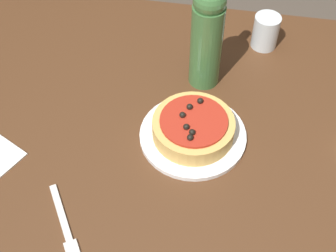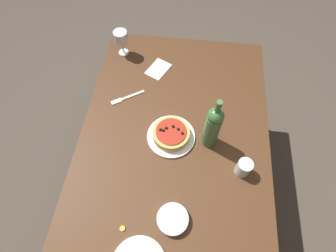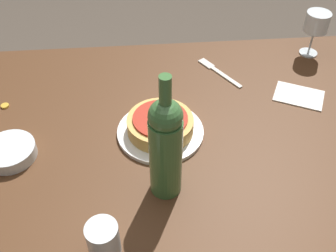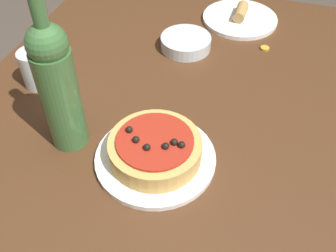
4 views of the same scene
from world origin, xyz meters
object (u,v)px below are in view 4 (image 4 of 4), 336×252
object	(u,v)px
dining_table	(153,174)
dinner_plate	(155,158)
pizza	(155,148)
wine_bottle	(58,85)
bottle_cap	(265,48)
side_bowl	(186,43)
water_cup	(35,69)
side_plate	(240,18)

from	to	relation	value
dining_table	dinner_plate	size ratio (longest dim) A/B	6.10
dining_table	pizza	xyz separation A→B (m)	(-0.02, -0.02, 0.11)
wine_bottle	dining_table	bearing A→B (deg)	-83.61
pizza	bottle_cap	bearing A→B (deg)	-18.61
dining_table	side_bowl	bearing A→B (deg)	5.40
water_cup	side_bowl	world-z (taller)	water_cup
wine_bottle	water_cup	world-z (taller)	wine_bottle
dining_table	bottle_cap	distance (m)	0.48
water_cup	dinner_plate	bearing A→B (deg)	-112.25
dining_table	dinner_plate	distance (m)	0.09
pizza	water_cup	xyz separation A→B (m)	(0.14, 0.35, 0.01)
dinner_plate	side_plate	size ratio (longest dim) A/B	1.10
pizza	bottle_cap	distance (m)	0.49
side_bowl	wine_bottle	bearing A→B (deg)	161.04
bottle_cap	wine_bottle	bearing A→B (deg)	143.19
pizza	bottle_cap	size ratio (longest dim) A/B	7.68
side_plate	bottle_cap	bearing A→B (deg)	-144.09
wine_bottle	dinner_plate	bearing A→B (deg)	-90.09
pizza	wine_bottle	world-z (taller)	wine_bottle
side_bowl	bottle_cap	world-z (taller)	side_bowl
wine_bottle	side_plate	world-z (taller)	wine_bottle
bottle_cap	side_bowl	bearing A→B (deg)	106.12
dinner_plate	wine_bottle	world-z (taller)	wine_bottle
wine_bottle	side_bowl	distance (m)	0.44
side_plate	bottle_cap	xyz separation A→B (m)	(-0.13, -0.09, -0.01)
wine_bottle	bottle_cap	distance (m)	0.59
dining_table	side_bowl	distance (m)	0.39
dinner_plate	side_plate	distance (m)	0.59
water_cup	side_bowl	xyz separation A→B (m)	(0.26, -0.30, -0.03)
dining_table	water_cup	world-z (taller)	water_cup
side_plate	dining_table	bearing A→B (deg)	172.16
pizza	side_bowl	size ratio (longest dim) A/B	1.35
dining_table	water_cup	distance (m)	0.38
water_cup	wine_bottle	bearing A→B (deg)	-131.64
water_cup	side_plate	size ratio (longest dim) A/B	0.42
pizza	side_plate	bearing A→B (deg)	-6.08
wine_bottle	bottle_cap	xyz separation A→B (m)	(0.46, -0.35, -0.14)
wine_bottle	side_bowl	bearing A→B (deg)	-18.96
side_bowl	side_plate	world-z (taller)	side_plate
pizza	wine_bottle	size ratio (longest dim) A/B	0.54
water_cup	side_bowl	distance (m)	0.40
water_cup	dining_table	bearing A→B (deg)	-110.26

